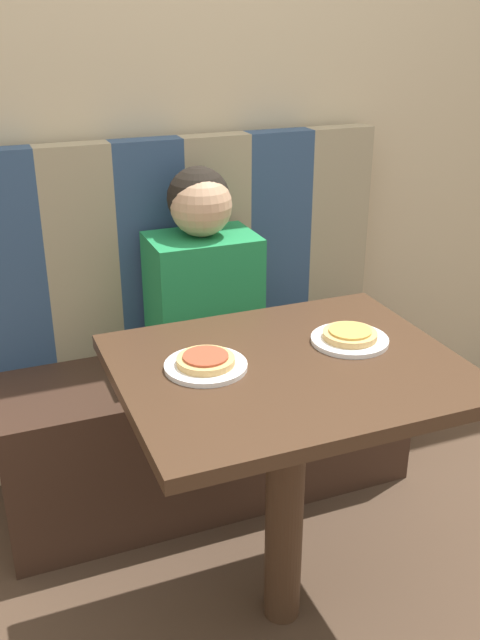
% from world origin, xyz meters
% --- Properties ---
extents(ground_plane, '(12.00, 12.00, 0.00)m').
position_xyz_m(ground_plane, '(0.00, 0.00, 0.00)').
color(ground_plane, '#4C3828').
extents(wall_back, '(7.00, 0.05, 2.60)m').
position_xyz_m(wall_back, '(0.00, 0.91, 1.30)').
color(wall_back, '#C6B28E').
rests_on(wall_back, ground_plane).
extents(booth_seat, '(1.35, 0.46, 0.50)m').
position_xyz_m(booth_seat, '(0.00, 0.62, 0.25)').
color(booth_seat, '#382319').
rests_on(booth_seat, ground_plane).
extents(booth_backrest, '(1.35, 0.08, 0.68)m').
position_xyz_m(booth_backrest, '(0.00, 0.81, 0.84)').
color(booth_backrest, navy).
rests_on(booth_backrest, booth_seat).
extents(dining_table, '(0.80, 0.66, 0.78)m').
position_xyz_m(dining_table, '(0.00, 0.00, 0.65)').
color(dining_table, '#422B1C').
rests_on(dining_table, ground_plane).
extents(person, '(0.33, 0.23, 0.62)m').
position_xyz_m(person, '(0.00, 0.63, 0.80)').
color(person, '#1E8447').
rests_on(person, booth_seat).
extents(plate_left, '(0.19, 0.19, 0.01)m').
position_xyz_m(plate_left, '(-0.19, 0.05, 0.78)').
color(plate_left, white).
rests_on(plate_left, dining_table).
extents(plate_right, '(0.19, 0.19, 0.01)m').
position_xyz_m(plate_right, '(0.19, 0.05, 0.78)').
color(plate_right, white).
rests_on(plate_right, dining_table).
extents(pizza_left, '(0.14, 0.14, 0.02)m').
position_xyz_m(pizza_left, '(-0.19, 0.05, 0.80)').
color(pizza_left, tan).
rests_on(pizza_left, plate_left).
extents(pizza_right, '(0.14, 0.14, 0.02)m').
position_xyz_m(pizza_right, '(0.19, 0.05, 0.80)').
color(pizza_right, tan).
rests_on(pizza_right, plate_right).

